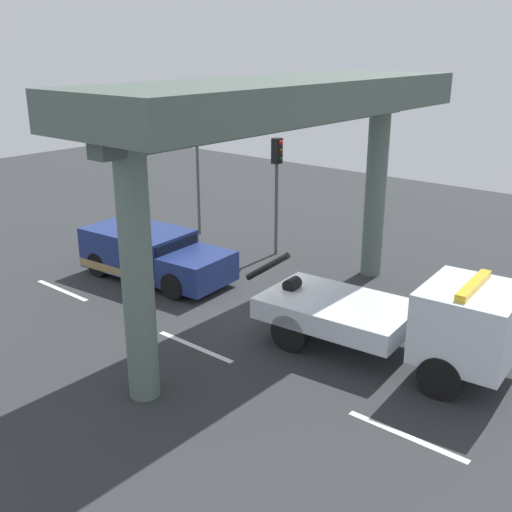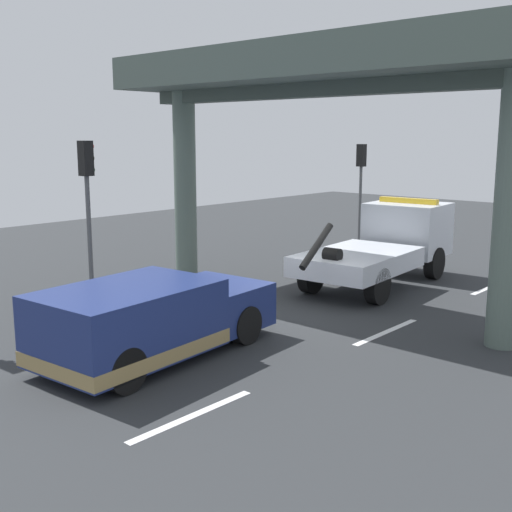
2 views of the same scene
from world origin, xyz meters
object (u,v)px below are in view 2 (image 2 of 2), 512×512
(traffic_light_mid, at_px, (361,171))
(traffic_cone_orange, at_px, (237,287))
(tow_truck_white, at_px, (388,243))
(towed_van_green, at_px, (150,321))
(traffic_light_far, at_px, (88,186))

(traffic_light_mid, height_order, traffic_cone_orange, traffic_light_mid)
(tow_truck_white, relative_size, traffic_cone_orange, 13.28)
(towed_van_green, xyz_separation_m, traffic_light_far, (1.72, 4.57, 2.35))
(traffic_light_far, distance_m, traffic_cone_orange, 4.85)
(traffic_light_mid, bearing_deg, traffic_cone_orange, -166.51)
(traffic_light_far, height_order, traffic_light_mid, traffic_light_far)
(towed_van_green, distance_m, traffic_cone_orange, 5.32)
(tow_truck_white, distance_m, traffic_cone_orange, 5.04)
(towed_van_green, height_order, traffic_light_mid, traffic_light_mid)
(traffic_cone_orange, bearing_deg, traffic_light_far, 142.53)
(traffic_light_mid, bearing_deg, tow_truck_white, -140.34)
(tow_truck_white, xyz_separation_m, towed_van_green, (-9.30, -0.07, -0.42))
(towed_van_green, relative_size, traffic_light_far, 1.25)
(towed_van_green, distance_m, traffic_light_mid, 15.57)
(traffic_light_far, relative_size, traffic_cone_orange, 7.79)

